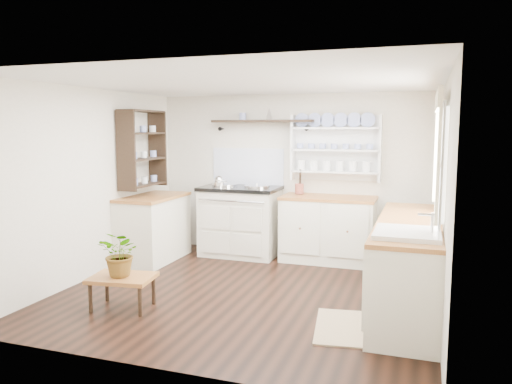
% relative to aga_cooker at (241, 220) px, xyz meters
% --- Properties ---
extents(floor, '(4.00, 3.80, 0.01)m').
position_rel_aga_cooker_xyz_m(floor, '(0.66, -1.57, -0.50)').
color(floor, black).
rests_on(floor, ground).
extents(wall_back, '(4.00, 0.02, 2.30)m').
position_rel_aga_cooker_xyz_m(wall_back, '(0.66, 0.33, 0.65)').
color(wall_back, beige).
rests_on(wall_back, ground).
extents(wall_right, '(0.02, 3.80, 2.30)m').
position_rel_aga_cooker_xyz_m(wall_right, '(2.66, -1.57, 0.65)').
color(wall_right, beige).
rests_on(wall_right, ground).
extents(wall_left, '(0.02, 3.80, 2.30)m').
position_rel_aga_cooker_xyz_m(wall_left, '(-1.34, -1.57, 0.65)').
color(wall_left, beige).
rests_on(wall_left, ground).
extents(ceiling, '(4.00, 3.80, 0.01)m').
position_rel_aga_cooker_xyz_m(ceiling, '(0.66, -1.57, 1.80)').
color(ceiling, white).
rests_on(ceiling, wall_back).
extents(window, '(0.08, 1.55, 1.22)m').
position_rel_aga_cooker_xyz_m(window, '(2.61, -1.42, 1.06)').
color(window, white).
rests_on(window, wall_right).
extents(aga_cooker, '(1.11, 0.77, 1.02)m').
position_rel_aga_cooker_xyz_m(aga_cooker, '(0.00, 0.00, 0.00)').
color(aga_cooker, beige).
rests_on(aga_cooker, floor).
extents(back_cabinets, '(1.27, 0.63, 0.90)m').
position_rel_aga_cooker_xyz_m(back_cabinets, '(1.26, 0.03, -0.04)').
color(back_cabinets, white).
rests_on(back_cabinets, floor).
extents(right_cabinets, '(0.62, 2.43, 0.90)m').
position_rel_aga_cooker_xyz_m(right_cabinets, '(2.36, -1.47, -0.04)').
color(right_cabinets, white).
rests_on(right_cabinets, floor).
extents(belfast_sink, '(0.55, 0.60, 0.45)m').
position_rel_aga_cooker_xyz_m(belfast_sink, '(2.36, -2.22, 0.30)').
color(belfast_sink, white).
rests_on(belfast_sink, right_cabinets).
extents(left_cabinets, '(0.62, 1.13, 0.90)m').
position_rel_aga_cooker_xyz_m(left_cabinets, '(-1.04, -0.67, -0.04)').
color(left_cabinets, white).
rests_on(left_cabinets, floor).
extents(plate_rack, '(1.20, 0.22, 0.90)m').
position_rel_aga_cooker_xyz_m(plate_rack, '(1.31, 0.29, 1.05)').
color(plate_rack, white).
rests_on(plate_rack, wall_back).
extents(high_shelf, '(1.50, 0.29, 0.16)m').
position_rel_aga_cooker_xyz_m(high_shelf, '(0.26, 0.21, 1.41)').
color(high_shelf, black).
rests_on(high_shelf, wall_back).
extents(left_shelving, '(0.28, 0.80, 1.05)m').
position_rel_aga_cooker_xyz_m(left_shelving, '(-1.18, -0.67, 1.05)').
color(left_shelving, black).
rests_on(left_shelving, wall_left).
extents(kettle, '(0.17, 0.17, 0.21)m').
position_rel_aga_cooker_xyz_m(kettle, '(-0.28, -0.12, 0.53)').
color(kettle, silver).
rests_on(kettle, aga_cooker).
extents(utensil_crock, '(0.12, 0.12, 0.14)m').
position_rel_aga_cooker_xyz_m(utensil_crock, '(0.84, 0.11, 0.48)').
color(utensil_crock, brown).
rests_on(utensil_crock, back_cabinets).
extents(center_table, '(0.68, 0.53, 0.34)m').
position_rel_aga_cooker_xyz_m(center_table, '(-0.36, -2.44, -0.21)').
color(center_table, brown).
rests_on(center_table, floor).
extents(potted_plant, '(0.46, 0.41, 0.47)m').
position_rel_aga_cooker_xyz_m(potted_plant, '(-0.36, -2.44, 0.07)').
color(potted_plant, '#3F7233').
rests_on(potted_plant, center_table).
extents(floor_rug, '(0.66, 0.92, 0.02)m').
position_rel_aga_cooker_xyz_m(floor_rug, '(1.86, -2.23, -0.50)').
color(floor_rug, '#7B6347').
rests_on(floor_rug, floor).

